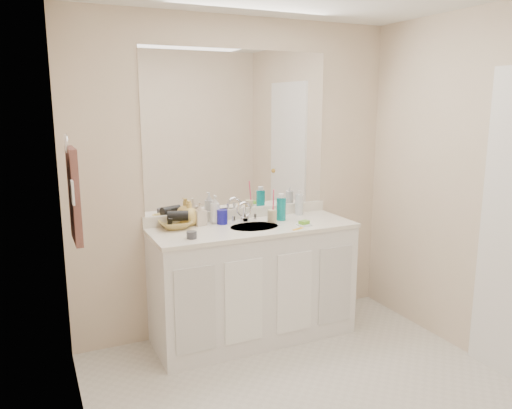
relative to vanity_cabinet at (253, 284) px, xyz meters
The scene contains 27 objects.
floor 1.11m from the vanity_cabinet, 90.00° to the right, with size 2.60×2.60×0.00m, color silver.
wall_back 0.82m from the vanity_cabinet, 90.00° to the left, with size 2.60×0.02×2.40m, color beige.
wall_left 1.83m from the vanity_cabinet, 141.75° to the right, with size 0.02×2.60×2.40m, color beige.
wall_right 1.83m from the vanity_cabinet, 38.25° to the right, with size 0.02×2.60×2.40m, color beige.
vanity_cabinet is the anchor object (origin of this frame).
countertop 0.44m from the vanity_cabinet, ahead, with size 1.52×0.57×0.03m, color white.
backsplash 0.56m from the vanity_cabinet, 90.00° to the left, with size 1.52×0.03×0.08m, color white.
sink_basin 0.44m from the vanity_cabinet, 90.00° to the right, with size 0.37×0.37×0.02m, color beige.
faucet 0.53m from the vanity_cabinet, 90.00° to the left, with size 0.02×0.02×0.11m, color silver.
mirror 1.17m from the vanity_cabinet, 90.00° to the left, with size 1.48×0.01×1.20m, color white.
blue_mug 0.56m from the vanity_cabinet, 141.38° to the left, with size 0.08×0.08×0.11m, color #17148E.
tan_cup 0.54m from the vanity_cabinet, 15.53° to the left, with size 0.07×0.07×0.09m, color beige.
toothbrush 0.64m from the vanity_cabinet, 14.76° to the left, with size 0.01×0.01×0.21m, color #EB3E65.
mouthwash_bottle 0.61m from the vanity_cabinet, 15.86° to the left, with size 0.07×0.07×0.17m, color #0A7E82.
clear_pump_bottle 0.75m from the vanity_cabinet, 20.28° to the left, with size 0.06×0.06×0.17m, color silver.
soap_dish 0.60m from the vanity_cabinet, 23.69° to the right, with size 0.10×0.08×0.01m, color white.
green_soap 0.61m from the vanity_cabinet, 23.69° to the right, with size 0.07×0.05×0.03m, color #6BB82D.
orange_comb 0.57m from the vanity_cabinet, 41.89° to the right, with size 0.10×0.02×0.00m, color #FAAB1A.
dark_jar 0.72m from the vanity_cabinet, 164.43° to the right, with size 0.07×0.07×0.05m, color #3C3D44.
soap_bottle_white 0.64m from the vanity_cabinet, 138.81° to the left, with size 0.08×0.08×0.21m, color silver.
soap_bottle_cream 0.67m from the vanity_cabinet, 152.63° to the left, with size 0.08×0.08×0.17m, color beige.
soap_bottle_yellow 0.72m from the vanity_cabinet, 152.63° to the left, with size 0.14×0.14×0.19m, color #D8B154.
wicker_basket 0.75m from the vanity_cabinet, 162.65° to the left, with size 0.24×0.24×0.06m, color #AB8E45.
hair_dryer 0.77m from the vanity_cabinet, 162.03° to the left, with size 0.08×0.08×0.15m, color black.
towel_ring 1.71m from the vanity_cabinet, 168.86° to the right, with size 0.11×0.11×0.01m, color silver.
hand_towel 1.52m from the vanity_cabinet, 168.69° to the right, with size 0.04×0.32×0.55m, color #4F2F2A.
switch_plate 1.61m from the vanity_cabinet, 160.52° to the right, with size 0.01×0.09×0.13m, color white.
Camera 1 is at (-1.48, -2.23, 1.78)m, focal length 35.00 mm.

